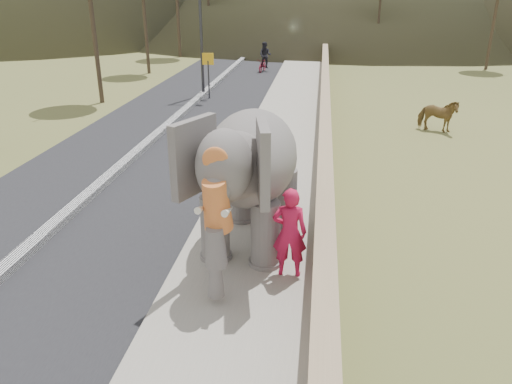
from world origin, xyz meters
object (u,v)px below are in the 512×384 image
Objects in this scene: elephant_and_man at (252,176)px; motorcyclist at (264,60)px; lamppost at (206,2)px; cow at (438,115)px.

motorcyclist is at bearing 95.90° from elephant_and_man.
lamppost is 17.70m from elephant_and_man.
lamppost reaches higher than cow.
motorcyclist is (-8.89, 14.59, 0.15)m from cow.
lamppost is 3.90× the size of motorcyclist.
lamppost reaches higher than elephant_and_man.
elephant_and_man is 2.27× the size of motorcyclist.
elephant_and_man is (-6.26, -10.79, 1.05)m from cow.
lamppost reaches higher than motorcyclist.
lamppost is 13.18m from cow.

